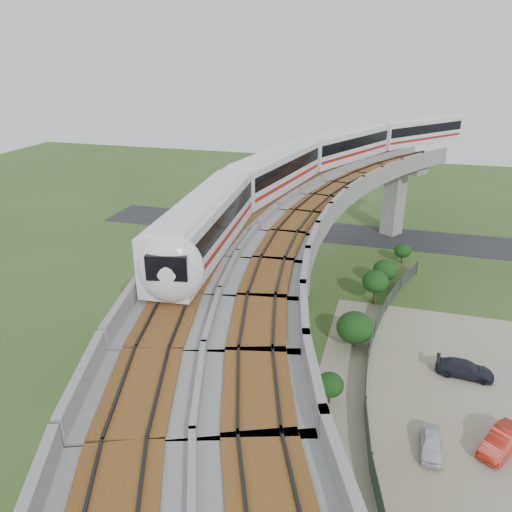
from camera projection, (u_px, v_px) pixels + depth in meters
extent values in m
plane|color=#324F1F|center=(258.00, 353.00, 39.51)|extent=(160.00, 160.00, 0.00)
cube|color=gray|center=(446.00, 400.00, 34.16)|extent=(18.00, 26.00, 0.04)
cube|color=#232326|center=(319.00, 231.00, 66.16)|extent=(60.00, 8.00, 0.03)
cube|color=#99968E|center=(394.00, 202.00, 63.83)|extent=(2.86, 2.93, 8.40)
cube|color=#99968E|center=(398.00, 165.00, 62.00)|extent=(7.21, 5.74, 1.20)
cube|color=#99968E|center=(297.00, 257.00, 46.93)|extent=(2.35, 2.51, 8.40)
cube|color=#99968E|center=(299.00, 208.00, 45.10)|extent=(7.31, 3.58, 1.20)
cube|color=#99968E|center=(224.00, 392.00, 28.42)|extent=(2.35, 2.51, 8.40)
cube|color=#99968E|center=(222.00, 318.00, 26.58)|extent=(7.31, 3.58, 1.20)
cube|color=gray|center=(372.00, 164.00, 57.69)|extent=(16.42, 20.91, 0.80)
cube|color=gray|center=(341.00, 152.00, 60.02)|extent=(8.66, 17.08, 1.00)
cube|color=gray|center=(407.00, 162.00, 54.68)|extent=(8.66, 17.08, 1.00)
cube|color=brown|center=(356.00, 158.00, 58.88)|extent=(10.68, 18.08, 0.12)
cube|color=black|center=(356.00, 157.00, 58.84)|extent=(9.69, 17.59, 0.12)
cube|color=brown|center=(389.00, 163.00, 56.15)|extent=(10.68, 18.08, 0.12)
cube|color=black|center=(389.00, 162.00, 56.10)|extent=(9.69, 17.59, 0.12)
cube|color=gray|center=(294.00, 201.00, 43.62)|extent=(11.77, 20.03, 0.80)
cube|color=gray|center=(250.00, 186.00, 44.94)|extent=(3.22, 18.71, 1.00)
cube|color=gray|center=(343.00, 197.00, 41.61)|extent=(3.22, 18.71, 1.00)
cube|color=brown|center=(271.00, 193.00, 44.30)|extent=(5.44, 19.05, 0.12)
cube|color=black|center=(271.00, 192.00, 44.25)|extent=(4.35, 18.88, 0.12)
cube|color=brown|center=(318.00, 199.00, 42.59)|extent=(5.44, 19.05, 0.12)
cube|color=black|center=(318.00, 198.00, 42.55)|extent=(4.35, 18.88, 0.12)
cube|color=gray|center=(225.00, 291.00, 27.40)|extent=(11.77, 20.03, 0.80)
cube|color=gray|center=(148.00, 272.00, 27.56)|extent=(3.22, 18.71, 1.00)
cube|color=gray|center=(304.00, 280.00, 26.56)|extent=(3.22, 18.71, 1.00)
cube|color=brown|center=(186.00, 281.00, 27.48)|extent=(5.44, 19.05, 0.12)
cube|color=black|center=(186.00, 279.00, 27.44)|extent=(4.35, 18.88, 0.12)
cube|color=brown|center=(265.00, 285.00, 26.97)|extent=(5.44, 19.05, 0.12)
cube|color=black|center=(265.00, 283.00, 26.93)|extent=(4.35, 18.88, 0.12)
cube|color=silver|center=(206.00, 224.00, 30.96)|extent=(3.88, 15.17, 3.20)
cube|color=silver|center=(205.00, 198.00, 30.31)|extent=(3.28, 14.38, 0.22)
cube|color=black|center=(205.00, 217.00, 30.79)|extent=(3.89, 14.57, 1.15)
cube|color=#AD1A11|center=(206.00, 235.00, 31.25)|extent=(3.89, 14.57, 0.30)
cube|color=black|center=(207.00, 246.00, 31.52)|extent=(2.90, 12.86, 0.28)
cube|color=silver|center=(277.00, 171.00, 44.59)|extent=(5.22, 15.24, 3.20)
cube|color=silver|center=(277.00, 152.00, 43.94)|extent=(4.56, 14.41, 0.22)
cube|color=black|center=(277.00, 166.00, 44.42)|extent=(5.18, 14.66, 1.15)
cube|color=#AD1A11|center=(276.00, 179.00, 44.88)|extent=(5.18, 14.66, 0.30)
cube|color=black|center=(276.00, 187.00, 45.15)|extent=(4.05, 12.89, 0.28)
cube|color=silver|center=(347.00, 145.00, 56.65)|extent=(8.61, 14.79, 3.20)
cube|color=silver|center=(348.00, 130.00, 56.00)|extent=(7.81, 13.88, 0.22)
cube|color=black|center=(347.00, 141.00, 56.48)|extent=(8.42, 14.27, 1.15)
cube|color=#AD1A11|center=(346.00, 152.00, 56.94)|extent=(8.42, 14.27, 0.30)
cube|color=black|center=(346.00, 158.00, 57.21)|extent=(6.96, 12.41, 0.28)
cube|color=silver|center=(419.00, 131.00, 66.39)|extent=(11.46, 13.41, 3.20)
cube|color=silver|center=(421.00, 118.00, 65.74)|extent=(10.57, 12.49, 0.22)
cube|color=black|center=(420.00, 128.00, 66.22)|extent=(11.13, 12.98, 1.15)
cube|color=#AD1A11|center=(418.00, 137.00, 66.68)|extent=(11.13, 12.98, 0.30)
cube|color=black|center=(418.00, 142.00, 66.95)|extent=(9.43, 11.15, 0.28)
ellipsoid|color=silver|center=(171.00, 269.00, 24.27)|extent=(3.62, 2.43, 3.64)
cylinder|color=#2D382D|center=(417.00, 268.00, 53.24)|extent=(0.08, 0.08, 1.50)
cube|color=#2D382D|center=(409.00, 275.00, 51.41)|extent=(1.69, 4.77, 1.40)
cylinder|color=#2D382D|center=(401.00, 284.00, 49.51)|extent=(0.08, 0.08, 1.50)
cube|color=#2D382D|center=(393.00, 294.00, 47.56)|extent=(1.23, 4.91, 1.40)
cylinder|color=#2D382D|center=(386.00, 304.00, 45.55)|extent=(0.08, 0.08, 1.50)
cube|color=#2D382D|center=(380.00, 316.00, 43.49)|extent=(0.75, 4.99, 1.40)
cylinder|color=#2D382D|center=(375.00, 330.00, 41.38)|extent=(0.08, 0.08, 1.50)
cube|color=#2D382D|center=(371.00, 345.00, 39.24)|extent=(0.27, 5.04, 1.40)
cylinder|color=#2D382D|center=(368.00, 362.00, 37.06)|extent=(0.08, 0.08, 1.50)
cube|color=#2D382D|center=(366.00, 382.00, 34.85)|extent=(0.27, 5.04, 1.40)
cylinder|color=#2D382D|center=(366.00, 405.00, 32.61)|extent=(0.08, 0.08, 1.50)
cube|color=#2D382D|center=(368.00, 431.00, 30.36)|extent=(0.75, 4.99, 1.40)
cylinder|color=#2D382D|center=(372.00, 462.00, 28.09)|extent=(0.08, 0.08, 1.50)
cube|color=#2D382D|center=(379.00, 499.00, 25.81)|extent=(1.23, 4.91, 1.40)
cylinder|color=#382314|center=(402.00, 259.00, 56.13)|extent=(0.18, 0.18, 0.94)
ellipsoid|color=#113510|center=(403.00, 251.00, 55.73)|extent=(1.89, 1.89, 1.61)
cylinder|color=#382314|center=(384.00, 282.00, 50.37)|extent=(0.18, 0.18, 1.16)
ellipsoid|color=#113510|center=(385.00, 270.00, 49.87)|extent=(2.44, 2.44, 2.07)
cylinder|color=#382314|center=(374.00, 296.00, 46.81)|extent=(0.18, 0.18, 1.67)
ellipsoid|color=#113510|center=(375.00, 281.00, 46.21)|extent=(2.42, 2.42, 2.06)
cylinder|color=#382314|center=(354.00, 342.00, 40.22)|extent=(0.18, 0.18, 0.92)
ellipsoid|color=#113510|center=(355.00, 327.00, 39.71)|extent=(2.95, 2.95, 2.51)
cylinder|color=#382314|center=(329.00, 397.00, 33.75)|extent=(0.18, 0.18, 0.95)
ellipsoid|color=#113510|center=(330.00, 385.00, 33.35)|extent=(1.89, 1.89, 1.61)
cylinder|color=#382314|center=(329.00, 489.00, 26.60)|extent=(0.18, 0.18, 1.10)
ellipsoid|color=#113510|center=(330.00, 473.00, 26.17)|extent=(1.91, 1.91, 1.63)
imported|color=silver|center=(431.00, 444.00, 29.63)|extent=(1.32, 3.21, 1.09)
imported|color=#B51F10|center=(502.00, 441.00, 29.69)|extent=(3.23, 4.09, 1.30)
imported|color=black|center=(465.00, 369.00, 36.53)|extent=(4.17, 1.96, 1.18)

